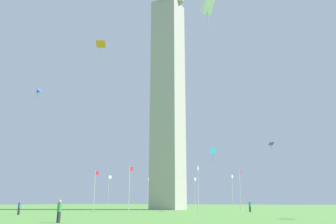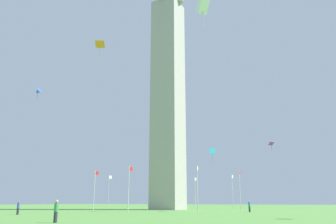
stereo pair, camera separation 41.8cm
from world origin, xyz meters
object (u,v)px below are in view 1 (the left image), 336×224
(flagpole_w, at_px, (240,188))
(kite_cyan_delta, at_px, (213,153))
(kite_purple_diamond, at_px, (271,144))
(kite_orange_diamond, at_px, (101,44))
(flagpole_n, at_px, (195,191))
(flagpole_ne, at_px, (148,191))
(obelisk_monument, at_px, (168,85))
(person_green_shirt, at_px, (59,211))
(flagpole_nw, at_px, (232,190))
(person_teal_shirt, at_px, (250,206))
(kite_white_box, at_px, (207,6))
(person_blue_shirt, at_px, (19,208))
(flagpole_s, at_px, (129,186))
(kite_blue_delta, at_px, (38,91))
(flagpole_e, at_px, (108,190))
(flagpole_se, at_px, (95,188))
(flagpole_sw, at_px, (198,186))

(flagpole_w, bearing_deg, kite_cyan_delta, 165.05)
(kite_purple_diamond, bearing_deg, kite_orange_diamond, 141.47)
(flagpole_n, bearing_deg, kite_orange_diamond, -179.77)
(flagpole_ne, bearing_deg, obelisk_monument, -135.17)
(flagpole_ne, xyz_separation_m, kite_orange_diamond, (-35.25, -10.68, 21.40))
(flagpole_w, xyz_separation_m, person_green_shirt, (-42.85, 3.56, -3.23))
(kite_purple_diamond, bearing_deg, flagpole_nw, 48.83)
(obelisk_monument, bearing_deg, person_teal_shirt, -115.53)
(obelisk_monument, xyz_separation_m, kite_white_box, (-44.80, -24.52, -12.54))
(obelisk_monument, xyz_separation_m, person_blue_shirt, (-32.51, 4.84, -25.75))
(person_blue_shirt, relative_size, kite_cyan_delta, 0.68)
(flagpole_nw, xyz_separation_m, person_green_shirt, (-53.38, -0.80, -3.23))
(kite_purple_diamond, bearing_deg, flagpole_s, 127.85)
(kite_cyan_delta, xyz_separation_m, kite_blue_delta, (-14.05, 27.47, 10.81))
(person_green_shirt, height_order, kite_purple_diamond, kite_purple_diamond)
(flagpole_s, distance_m, person_green_shirt, 30.35)
(obelisk_monument, bearing_deg, kite_cyan_delta, -123.76)
(flagpole_n, height_order, kite_orange_diamond, kite_orange_diamond)
(flagpole_e, bearing_deg, kite_orange_diamond, -148.68)
(flagpole_n, distance_m, flagpole_ne, 11.39)
(person_blue_shirt, bearing_deg, flagpole_n, 32.96)
(flagpole_n, xyz_separation_m, kite_white_box, (-59.75, -24.52, 9.94))
(flagpole_se, distance_m, flagpole_s, 11.39)
(flagpole_ne, xyz_separation_m, person_teal_shirt, (-19.43, -29.03, -3.22))
(kite_purple_diamond, bearing_deg, kite_blue_delta, 123.78)
(flagpole_s, distance_m, kite_cyan_delta, 15.22)
(person_green_shirt, bearing_deg, flagpole_se, -14.34)
(flagpole_n, bearing_deg, kite_purple_diamond, -122.75)
(flagpole_e, bearing_deg, flagpole_w, -90.00)
(kite_cyan_delta, height_order, kite_purple_diamond, kite_purple_diamond)
(flagpole_w, relative_size, person_blue_shirt, 4.55)
(flagpole_s, bearing_deg, kite_blue_delta, 117.31)
(kite_cyan_delta, bearing_deg, kite_white_box, -161.88)
(kite_purple_diamond, bearing_deg, person_teal_shirt, 166.59)
(person_green_shirt, bearing_deg, flagpole_s, -26.36)
(obelisk_monument, distance_m, person_green_shirt, 51.19)
(flagpole_s, distance_m, flagpole_w, 21.05)
(flagpole_e, xyz_separation_m, kite_cyan_delta, (-8.50, -27.50, 5.62))
(flagpole_n, bearing_deg, flagpole_ne, 112.50)
(person_teal_shirt, bearing_deg, flagpole_ne, -38.94)
(flagpole_se, xyz_separation_m, flagpole_sw, (-0.00, -21.05, 0.00))
(flagpole_se, distance_m, kite_white_box, 50.06)
(flagpole_w, distance_m, person_blue_shirt, 38.22)
(kite_purple_diamond, height_order, kite_white_box, kite_white_box)
(obelisk_monument, xyz_separation_m, kite_blue_delta, (-22.49, 14.85, -6.04))
(flagpole_e, height_order, flagpole_s, same)
(kite_orange_diamond, bearing_deg, flagpole_se, 36.96)
(flagpole_s, bearing_deg, person_green_shirt, -157.96)
(kite_white_box, distance_m, kite_blue_delta, 45.71)
(person_blue_shirt, distance_m, kite_orange_diamond, 26.37)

